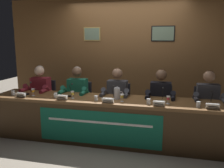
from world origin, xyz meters
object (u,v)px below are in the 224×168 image
at_px(water_cup_far_right, 198,105).
at_px(microphone_far_right, 212,100).
at_px(water_cup_center, 96,99).
at_px(juice_glass_right, 168,98).
at_px(nameplate_far_left, 21,95).
at_px(panelist_left, 76,94).
at_px(chair_left, 80,105).
at_px(water_cup_right, 149,102).
at_px(juice_glass_center, 122,96).
at_px(juice_glass_far_left, 33,91).
at_px(water_cup_left, 55,95).
at_px(chair_far_right, 205,113).
at_px(nameplate_center, 108,101).
at_px(chair_right, 160,110).
at_px(panelist_right, 160,98).
at_px(microphone_right, 163,97).
at_px(water_pitcher_central, 117,93).
at_px(microphone_far_left, 29,90).
at_px(conference_table, 110,114).
at_px(microphone_center, 112,95).
at_px(nameplate_far_right, 213,106).
at_px(water_cup_far_left, 13,93).
at_px(microphone_left, 70,92).
at_px(panelist_center, 116,96).
at_px(chair_center, 119,108).
at_px(chair_far_left, 45,103).
at_px(nameplate_right, 159,104).
at_px(panelist_far_right, 208,101).
at_px(nameplate_left, 62,97).
at_px(juice_glass_left, 73,93).
at_px(panelist_far_left, 39,92).

bearing_deg(water_cup_far_right, microphone_far_right, 37.39).
xyz_separation_m(water_cup_center, juice_glass_right, (1.13, 0.08, 0.05)).
relative_size(nameplate_far_left, panelist_left, 0.15).
bearing_deg(chair_left, water_cup_right, -28.13).
bearing_deg(juice_glass_center, chair_left, 144.66).
xyz_separation_m(juice_glass_far_left, water_cup_far_right, (2.75, -0.09, -0.05)).
xyz_separation_m(water_cup_left, chair_far_right, (2.52, 0.70, -0.35)).
distance_m(water_cup_left, nameplate_center, 0.96).
height_order(chair_right, panelist_right, panelist_right).
bearing_deg(microphone_right, nameplate_center, -159.63).
bearing_deg(microphone_right, water_pitcher_central, -178.80).
bearing_deg(microphone_far_left, conference_table, -3.68).
distance_m(water_cup_left, microphone_center, 0.97).
bearing_deg(water_cup_left, nameplate_far_right, -2.37).
bearing_deg(nameplate_far_right, microphone_center, 171.10).
bearing_deg(water_cup_far_left, water_cup_right, -1.11).
bearing_deg(nameplate_far_left, microphone_center, 8.81).
distance_m(microphone_left, panelist_center, 0.83).
relative_size(juice_glass_right, microphone_far_right, 0.57).
bearing_deg(chair_center, juice_glass_right, -36.12).
distance_m(chair_far_left, chair_right, 2.34).
relative_size(nameplate_right, panelist_far_right, 0.14).
bearing_deg(water_cup_center, chair_left, 127.05).
bearing_deg(water_cup_far_right, water_pitcher_central, 170.93).
relative_size(juice_glass_far_left, chair_left, 0.14).
bearing_deg(nameplate_far_right, water_cup_far_right, 162.23).
distance_m(water_cup_far_left, chair_center, 1.94).
xyz_separation_m(nameplate_left, chair_far_right, (2.35, 0.81, -0.35)).
xyz_separation_m(conference_table, chair_far_left, (-1.56, 0.67, -0.09)).
bearing_deg(juice_glass_left, nameplate_left, -135.98).
xyz_separation_m(nameplate_far_left, juice_glass_left, (0.90, 0.13, 0.05)).
bearing_deg(water_cup_center, nameplate_far_left, -177.42).
height_order(juice_glass_far_left, nameplate_left, juice_glass_far_left).
distance_m(nameplate_far_left, microphone_center, 1.58).
height_order(panelist_far_left, microphone_far_left, panelist_far_left).
bearing_deg(microphone_far_right, microphone_center, 179.29).
height_order(chair_center, nameplate_center, chair_center).
distance_m(microphone_right, water_pitcher_central, 0.74).
xyz_separation_m(panelist_center, microphone_right, (0.82, -0.33, 0.11)).
xyz_separation_m(water_cup_far_left, juice_glass_right, (2.69, 0.04, 0.05)).
height_order(nameplate_far_left, chair_far_right, chair_far_right).
xyz_separation_m(chair_right, nameplate_far_right, (0.75, -0.81, 0.35)).
height_order(chair_left, microphone_right, microphone_right).
bearing_deg(nameplate_center, microphone_far_right, 9.08).
bearing_deg(chair_far_right, chair_left, 180.00).
xyz_separation_m(nameplate_center, chair_right, (0.78, 0.84, -0.35)).
bearing_deg(microphone_center, conference_table, -99.44).
distance_m(panelist_center, microphone_center, 0.39).
bearing_deg(nameplate_right, microphone_far_right, 17.67).
bearing_deg(chair_right, water_pitcher_central, -141.91).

